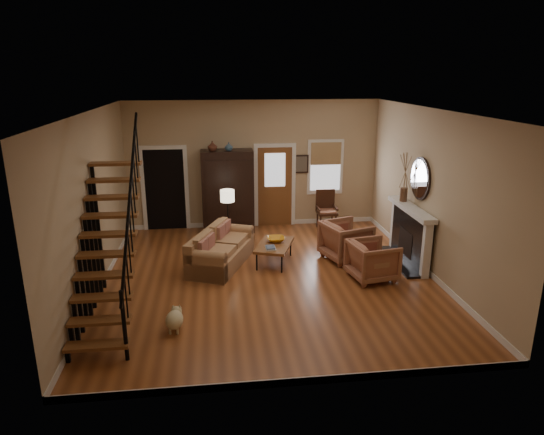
{
  "coord_description": "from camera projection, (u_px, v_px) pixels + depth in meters",
  "views": [
    {
      "loc": [
        -1.04,
        -8.9,
        4.0
      ],
      "look_at": [
        0.1,
        0.4,
        1.15
      ],
      "focal_mm": 32.0,
      "sensor_mm": 36.0,
      "label": 1
    }
  ],
  "objects": [
    {
      "name": "sofa",
      "position": [
        221.0,
        249.0,
        10.3
      ],
      "size": [
        1.53,
        2.15,
        0.73
      ],
      "primitive_type": null,
      "rotation": [
        0.0,
        0.0,
        -0.38
      ],
      "color": "#A2734A",
      "rests_on": "ground"
    },
    {
      "name": "armchair_right",
      "position": [
        346.0,
        241.0,
        10.61
      ],
      "size": [
        1.17,
        1.16,
        0.85
      ],
      "primitive_type": "imported",
      "rotation": [
        0.0,
        0.0,
        1.89
      ],
      "color": "brown",
      "rests_on": "ground"
    },
    {
      "name": "vase_b",
      "position": [
        229.0,
        147.0,
        11.92
      ],
      "size": [
        0.2,
        0.2,
        0.21
      ],
      "primitive_type": "imported",
      "color": "#334C60",
      "rests_on": "armoire"
    },
    {
      "name": "floor_lamp",
      "position": [
        228.0,
        220.0,
        11.16
      ],
      "size": [
        0.35,
        0.35,
        1.41
      ],
      "primitive_type": null,
      "rotation": [
        0.0,
        0.0,
        0.09
      ],
      "color": "black",
      "rests_on": "ground"
    },
    {
      "name": "armchair_left",
      "position": [
        373.0,
        260.0,
        9.6
      ],
      "size": [
        1.0,
        0.98,
        0.78
      ],
      "primitive_type": "imported",
      "rotation": [
        0.0,
        0.0,
        1.75
      ],
      "color": "brown",
      "rests_on": "ground"
    },
    {
      "name": "vase_a",
      "position": [
        212.0,
        146.0,
        11.86
      ],
      "size": [
        0.24,
        0.24,
        0.25
      ],
      "primitive_type": "imported",
      "color": "#4C2619",
      "rests_on": "armoire"
    },
    {
      "name": "room",
      "position": [
        242.0,
        186.0,
        10.92
      ],
      "size": [
        7.0,
        7.33,
        3.3
      ],
      "color": "#954F25",
      "rests_on": "ground"
    },
    {
      "name": "dog",
      "position": [
        174.0,
        321.0,
        7.72
      ],
      "size": [
        0.32,
        0.49,
        0.34
      ],
      "primitive_type": null,
      "rotation": [
        0.0,
        0.0,
        -0.09
      ],
      "color": "beige",
      "rests_on": "ground"
    },
    {
      "name": "staircase",
      "position": [
        106.0,
        228.0,
        7.71
      ],
      "size": [
        0.94,
        2.8,
        3.2
      ],
      "primitive_type": null,
      "color": "brown",
      "rests_on": "ground"
    },
    {
      "name": "fireplace",
      "position": [
        412.0,
        230.0,
        10.36
      ],
      "size": [
        0.33,
        1.95,
        2.3
      ],
      "color": "black",
      "rests_on": "ground"
    },
    {
      "name": "side_chair",
      "position": [
        327.0,
        210.0,
        12.6
      ],
      "size": [
        0.54,
        0.54,
        1.02
      ],
      "primitive_type": null,
      "color": "#3B1F12",
      "rests_on": "ground"
    },
    {
      "name": "armoire",
      "position": [
        228.0,
        191.0,
        12.34
      ],
      "size": [
        1.3,
        0.6,
        2.1
      ],
      "primitive_type": null,
      "color": "black",
      "rests_on": "ground"
    },
    {
      "name": "bowl",
      "position": [
        276.0,
        239.0,
        10.53
      ],
      "size": [
        0.39,
        0.39,
        0.1
      ],
      "primitive_type": "imported",
      "color": "orange",
      "rests_on": "coffee_table"
    },
    {
      "name": "books",
      "position": [
        270.0,
        248.0,
        10.09
      ],
      "size": [
        0.21,
        0.28,
        0.05
      ],
      "primitive_type": null,
      "color": "beige",
      "rests_on": "coffee_table"
    },
    {
      "name": "coffee_table",
      "position": [
        274.0,
        253.0,
        10.46
      ],
      "size": [
        1.01,
        1.29,
        0.44
      ],
      "primitive_type": null,
      "rotation": [
        0.0,
        0.0,
        -0.34
      ],
      "color": "brown",
      "rests_on": "ground"
    }
  ]
}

